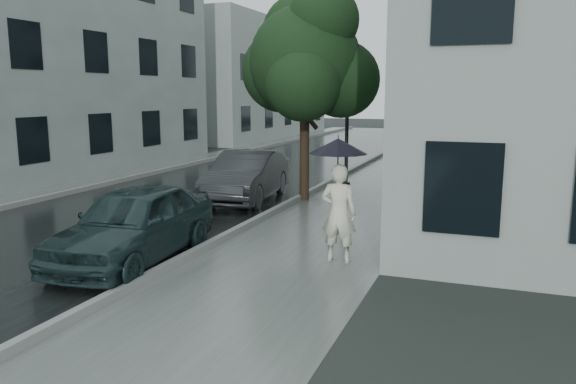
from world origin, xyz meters
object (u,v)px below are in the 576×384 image
at_px(car_far, 247,176).
at_px(pedestrian, 339,213).
at_px(lamp_post, 342,102).
at_px(car_near, 134,223).
at_px(street_tree, 306,60).

bearing_deg(car_far, pedestrian, -56.96).
bearing_deg(lamp_post, car_near, -109.99).
relative_size(lamp_post, car_far, 1.13).
distance_m(pedestrian, car_near, 3.81).
relative_size(pedestrian, street_tree, 0.30).
relative_size(lamp_post, car_near, 1.18).
distance_m(street_tree, car_near, 7.78).
bearing_deg(car_far, lamp_post, 50.21).
distance_m(car_near, car_far, 6.23).
distance_m(street_tree, lamp_post, 2.67).
distance_m(lamp_post, car_far, 4.25).
bearing_deg(street_tree, pedestrian, -65.79).
xyz_separation_m(street_tree, lamp_post, (0.46, 2.34, -1.21)).
xyz_separation_m(pedestrian, car_near, (-3.59, -1.25, -0.21)).
xyz_separation_m(street_tree, car_near, (-1.02, -6.96, -3.31)).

